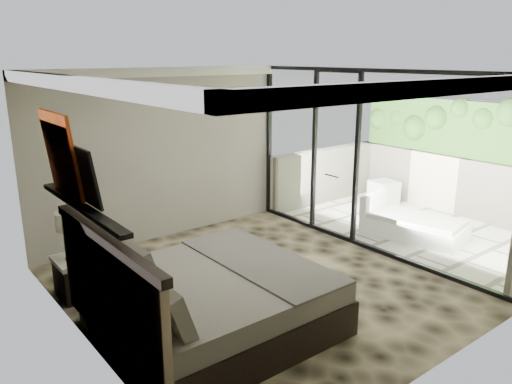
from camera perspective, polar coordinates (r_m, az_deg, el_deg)
floor at (r=6.79m, az=0.06°, el=-10.73°), size 5.00×5.00×0.00m
ceiling at (r=6.10m, az=0.07°, el=13.54°), size 4.50×5.00×0.02m
back_wall at (r=8.35m, az=-10.59°, el=4.16°), size 4.50×0.02×2.80m
left_wall at (r=5.27m, az=-19.47°, el=-3.04°), size 0.02×5.00×2.80m
glass_wall at (r=7.85m, az=13.10°, el=3.32°), size 0.08×5.00×2.80m
terrace_slab at (r=9.42m, az=18.35°, el=-4.31°), size 3.00×5.00×0.12m
parapet_far at (r=10.37m, az=22.80°, el=0.56°), size 0.30×5.00×1.10m
foliage_hedge at (r=10.17m, az=23.44°, el=6.56°), size 0.36×4.60×1.10m
picture_ledge at (r=5.35m, az=-19.32°, el=-1.63°), size 0.12×2.20×0.05m
bed at (r=5.65m, az=-5.80°, el=-12.14°), size 2.38×2.30×1.32m
nightstand at (r=6.83m, az=-19.51°, el=-8.89°), size 0.72×0.72×0.56m
table_lamp at (r=6.59m, az=-20.49°, el=-3.98°), size 0.34×0.34×0.61m
abstract_canvas at (r=5.67m, az=-21.44°, el=4.05°), size 0.13×0.90×0.90m
framed_print at (r=5.18m, az=-18.80°, el=1.60°), size 0.11×0.50×0.60m
ottoman at (r=10.65m, az=14.37°, el=-0.06°), size 0.55×0.55×0.49m
lounger at (r=8.88m, az=17.29°, el=-3.64°), size 1.14×1.78×0.64m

